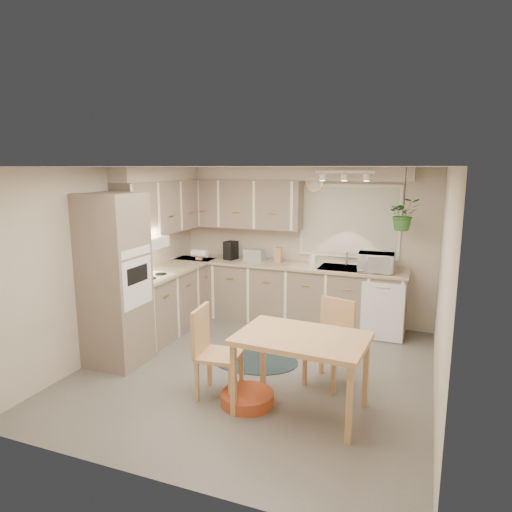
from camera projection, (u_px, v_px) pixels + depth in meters
name	position (u px, v px, depth m)	size (l,w,h in m)	color
floor	(255.00, 370.00, 5.46)	(4.20, 4.20, 0.00)	#69635D
ceiling	(255.00, 167.00, 5.00)	(4.20, 4.20, 0.00)	silver
wall_back	(303.00, 245.00, 7.16)	(4.00, 0.04, 2.40)	beige
wall_front	(151.00, 334.00, 3.31)	(4.00, 0.04, 2.40)	beige
wall_left	(112.00, 260.00, 5.94)	(0.04, 4.20, 2.40)	beige
wall_right	(443.00, 289.00, 4.53)	(0.04, 4.20, 2.40)	beige
base_cab_left	(170.00, 300.00, 6.78)	(0.60, 1.85, 0.90)	gray
base_cab_back	(285.00, 294.00, 7.10)	(3.60, 0.60, 0.90)	gray
counter_left	(169.00, 269.00, 6.68)	(0.64, 1.89, 0.04)	tan
counter_back	(285.00, 265.00, 7.00)	(3.64, 0.64, 0.04)	tan
oven_stack	(115.00, 280.00, 5.51)	(0.65, 0.65, 2.10)	gray
wall_oven_face	(137.00, 283.00, 5.40)	(0.02, 0.56, 0.58)	white
upper_cab_left	(164.00, 207.00, 6.67)	(0.35, 2.00, 0.75)	gray
upper_cab_back	(240.00, 204.00, 7.23)	(2.00, 0.35, 0.75)	gray
soffit_left	(161.00, 174.00, 6.59)	(0.30, 2.00, 0.20)	beige
soffit_back	(289.00, 174.00, 6.88)	(3.60, 0.30, 0.20)	beige
cooktop	(147.00, 276.00, 6.15)	(0.52, 0.58, 0.02)	white
range_hood	(144.00, 243.00, 6.07)	(0.40, 0.60, 0.14)	white
window_blinds	(349.00, 221.00, 6.81)	(1.40, 0.02, 1.00)	silver
window_frame	(349.00, 221.00, 6.82)	(1.50, 0.02, 1.10)	white
sink	(344.00, 271.00, 6.69)	(0.70, 0.48, 0.10)	#B2B5BA
dishwasher_front	(382.00, 312.00, 6.29)	(0.58, 0.01, 0.83)	white
track_light_bar	(344.00, 172.00, 6.19)	(0.80, 0.04, 0.04)	white
wall_clock	(314.00, 182.00, 6.89)	(0.30, 0.30, 0.03)	#ECB053
dining_table	(301.00, 374.00, 4.49)	(1.25, 0.83, 0.79)	tan
chair_left	(219.00, 353.00, 4.78)	(0.45, 0.45, 0.96)	tan
chair_back	(328.00, 344.00, 5.05)	(0.44, 0.44, 0.95)	tan
braided_rug	(254.00, 360.00, 5.75)	(1.13, 0.85, 0.01)	black
pet_bed	(248.00, 398.00, 4.68)	(0.55, 0.55, 0.13)	#C64127
microwave	(376.00, 261.00, 6.40)	(0.49, 0.27, 0.33)	white
soap_bottle	(313.00, 261.00, 6.99)	(0.09, 0.19, 0.09)	white
hanging_plant	(403.00, 218.00, 6.16)	(0.40, 0.44, 0.34)	#31692A
coffee_maker	(231.00, 250.00, 7.30)	(0.16, 0.20, 0.29)	black
toaster	(254.00, 255.00, 7.19)	(0.31, 0.18, 0.19)	#B2B5BA
knife_block	(278.00, 255.00, 7.07)	(0.11, 0.11, 0.23)	tan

